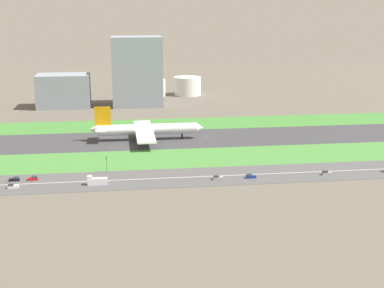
{
  "coord_description": "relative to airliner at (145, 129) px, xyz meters",
  "views": [
    {
      "loc": [
        -50.69,
        -304.45,
        73.96
      ],
      "look_at": [
        -13.55,
        -36.5,
        6.0
      ],
      "focal_mm": 51.4,
      "sensor_mm": 36.0,
      "label": 1
    }
  ],
  "objects": [
    {
      "name": "car_1",
      "position": [
        27.59,
        -78.0,
        -5.31
      ],
      "size": [
        4.4,
        1.8,
        2.0
      ],
      "rotation": [
        0.0,
        0.0,
        3.14
      ],
      "color": "#99999E",
      "rests_on": "highway"
    },
    {
      "name": "truck_1",
      "position": [
        -24.72,
        -78.0,
        -4.56
      ],
      "size": [
        8.4,
        2.5,
        4.0
      ],
      "rotation": [
        0.0,
        0.0,
        3.14
      ],
      "color": "silver",
      "rests_on": "highway"
    },
    {
      "name": "grass_median_south",
      "position": [
        35.56,
        -41.0,
        -6.18
      ],
      "size": [
        280.0,
        36.0,
        0.1
      ],
      "primitive_type": "cube",
      "color": "#427F38",
      "rests_on": "ground_plane"
    },
    {
      "name": "runway",
      "position": [
        35.56,
        -0.0,
        -6.18
      ],
      "size": [
        280.0,
        46.0,
        0.1
      ],
      "primitive_type": "cube",
      "color": "#38383D",
      "rests_on": "ground_plane"
    },
    {
      "name": "car_4",
      "position": [
        -52.5,
        -68.0,
        -5.31
      ],
      "size": [
        4.4,
        1.8,
        2.0
      ],
      "color": "#B2191E",
      "rests_on": "highway"
    },
    {
      "name": "car_5",
      "position": [
        77.53,
        -78.0,
        -5.31
      ],
      "size": [
        4.4,
        1.8,
        2.0
      ],
      "rotation": [
        0.0,
        0.0,
        3.14
      ],
      "color": "#99999E",
      "rests_on": "highway"
    },
    {
      "name": "grass_median_north",
      "position": [
        35.56,
        41.0,
        -6.18
      ],
      "size": [
        280.0,
        36.0,
        0.1
      ],
      "primitive_type": "cube",
      "color": "#3D7A33",
      "rests_on": "ground_plane"
    },
    {
      "name": "airliner",
      "position": [
        0.0,
        0.0,
        0.0
      ],
      "size": [
        65.0,
        56.0,
        19.7
      ],
      "color": "white",
      "rests_on": "runway"
    },
    {
      "name": "highway",
      "position": [
        35.56,
        -73.0,
        -6.18
      ],
      "size": [
        280.0,
        28.0,
        0.1
      ],
      "primitive_type": "cube",
      "color": "#4C4C4F",
      "rests_on": "ground_plane"
    },
    {
      "name": "fuel_tank_centre",
      "position": [
        45.13,
        159.0,
        1.51
      ],
      "size": [
        23.09,
        23.09,
        15.49
      ],
      "primitive_type": "cylinder",
      "color": "silver",
      "rests_on": "ground_plane"
    },
    {
      "name": "hangar_building",
      "position": [
        0.66,
        114.0,
        19.82
      ],
      "size": [
        37.59,
        28.36,
        52.11
      ],
      "primitive_type": "cube",
      "color": "gray",
      "rests_on": "ground_plane"
    },
    {
      "name": "highway_centerline",
      "position": [
        35.56,
        -73.0,
        -6.13
      ],
      "size": [
        266.0,
        0.5,
        0.01
      ],
      "primitive_type": "cube",
      "color": "silver",
      "rests_on": "highway"
    },
    {
      "name": "car_3",
      "position": [
        42.46,
        -78.0,
        -5.31
      ],
      "size": [
        4.4,
        1.8,
        2.0
      ],
      "rotation": [
        0.0,
        0.0,
        3.14
      ],
      "color": "navy",
      "rests_on": "highway"
    },
    {
      "name": "terminal_building",
      "position": [
        -54.44,
        114.0,
        6.15
      ],
      "size": [
        39.0,
        25.51,
        24.76
      ],
      "primitive_type": "cube",
      "color": "gray",
      "rests_on": "ground_plane"
    },
    {
      "name": "car_2",
      "position": [
        -59.55,
        -78.0,
        -5.31
      ],
      "size": [
        4.4,
        1.8,
        2.0
      ],
      "rotation": [
        0.0,
        0.0,
        3.14
      ],
      "color": "silver",
      "rests_on": "highway"
    },
    {
      "name": "car_0",
      "position": [
        -60.31,
        -68.0,
        -5.31
      ],
      "size": [
        4.4,
        1.8,
        2.0
      ],
      "color": "black",
      "rests_on": "highway"
    },
    {
      "name": "ground_plane",
      "position": [
        35.56,
        -0.0,
        -6.23
      ],
      "size": [
        800.0,
        800.0,
        0.0
      ],
      "primitive_type": "plane",
      "color": "#5B564C"
    },
    {
      "name": "fuel_tank_west",
      "position": [
        15.01,
        159.0,
        0.7
      ],
      "size": [
        22.45,
        22.45,
        13.86
      ],
      "primitive_type": "cylinder",
      "color": "silver",
      "rests_on": "ground_plane"
    },
    {
      "name": "traffic_light",
      "position": [
        -20.84,
        -60.01,
        -1.94
      ],
      "size": [
        0.36,
        0.5,
        7.2
      ],
      "color": "#4C4C51",
      "rests_on": "highway"
    }
  ]
}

